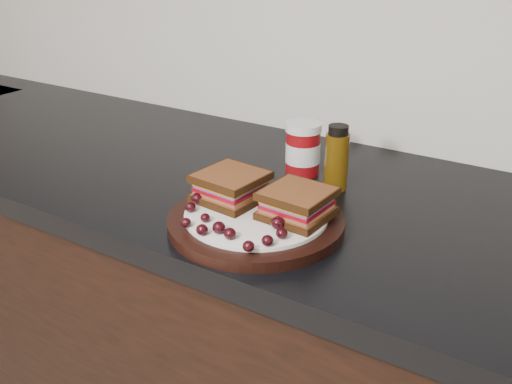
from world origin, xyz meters
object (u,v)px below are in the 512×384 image
at_px(plate, 256,221).
at_px(sandwich_left, 231,186).
at_px(oil_bottle, 337,158).
at_px(condiment_jar, 303,149).

relative_size(plate, sandwich_left, 2.76).
bearing_deg(sandwich_left, oil_bottle, 66.26).
bearing_deg(plate, condiment_jar, 100.18).
distance_m(sandwich_left, oil_bottle, 0.21).
distance_m(plate, condiment_jar, 0.24).
xyz_separation_m(plate, oil_bottle, (0.04, 0.20, 0.05)).
xyz_separation_m(sandwich_left, condiment_jar, (0.02, 0.21, 0.00)).
distance_m(plate, sandwich_left, 0.08).
distance_m(condiment_jar, oil_bottle, 0.09).
relative_size(plate, condiment_jar, 2.76).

